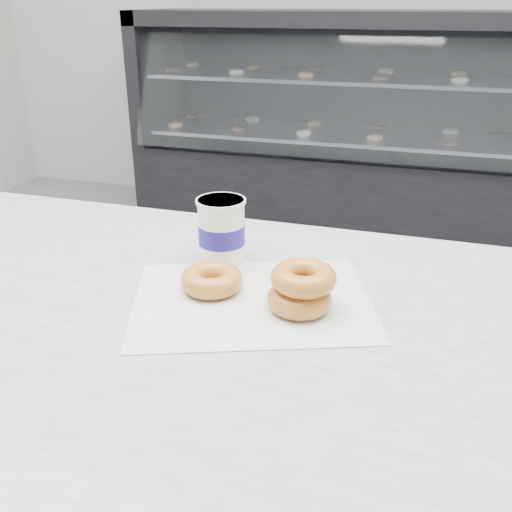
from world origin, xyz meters
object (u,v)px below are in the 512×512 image
Objects in this scene: counter at (97,510)px; donut_single at (212,280)px; display_case at (343,149)px; coffee_cup at (222,230)px; donut_stack at (301,288)px.

donut_single reaches higher than counter.
donut_single is at bearing -85.44° from display_case.
donut_stack is at bearing -15.22° from coffee_cup.
coffee_cup is (0.19, -2.55, 0.46)m from display_case.
donut_stack is (0.14, -0.02, 0.02)m from donut_single.
display_case reaches higher than counter.
counter is 24.81× the size of donut_stack.
donut_stack reaches higher than donut_single.
counter is at bearing -161.61° from donut_single.
display_case is 2.59m from coffee_cup.
coffee_cup is at bearing -85.75° from display_case.
counter is 1.28× the size of display_case.
donut_single is 0.11m from coffee_cup.
donut_single is 0.76× the size of donut_stack.
display_case is 22.14× the size of coffee_cup.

